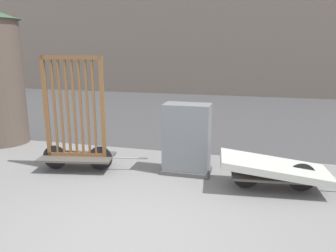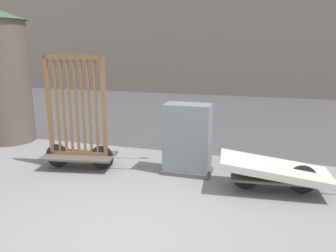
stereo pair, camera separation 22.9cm
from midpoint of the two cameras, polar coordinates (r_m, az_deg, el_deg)
The scene contains 7 objects.
ground_plane at distance 4.52m, azimuth -6.21°, elevation -18.20°, with size 60.00×60.00×0.00m, color slate.
road_strip at distance 12.34m, azimuth 9.47°, elevation 2.14°, with size 56.00×9.83×0.01m.
building_facade at distance 19.11m, azimuth 13.02°, elevation 19.47°, with size 48.00×4.00×9.02m.
bike_cart_with_bedframe at distance 6.67m, azimuth -14.43°, elevation -1.04°, with size 2.15×0.92×2.23m.
bike_cart_with_mattress at distance 5.85m, azimuth 19.12°, elevation -7.33°, with size 2.35×1.03×0.58m.
utility_cabinet at distance 6.26m, azimuth 4.46°, elevation -2.68°, with size 0.93×0.54×1.36m.
advertising_column at distance 9.22m, azimuth -25.89°, elevation 7.72°, with size 1.34×1.34×3.28m.
Camera 2 is at (1.68, -3.49, 2.36)m, focal length 35.00 mm.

